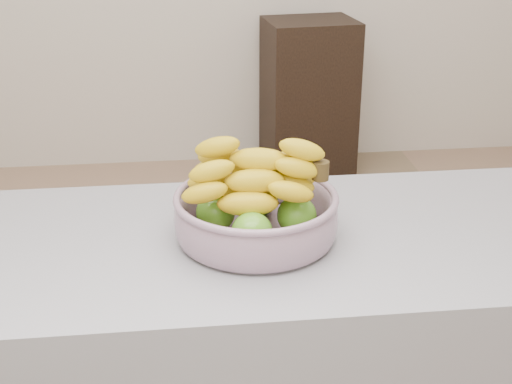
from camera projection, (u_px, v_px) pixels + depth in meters
ground at (230, 366)px, 2.49m from camera, size 4.00×4.00×0.00m
cabinet at (309, 97)px, 3.99m from camera, size 0.52×0.43×0.86m
fruit_bowl at (256, 210)px, 1.41m from camera, size 0.33×0.33×0.19m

